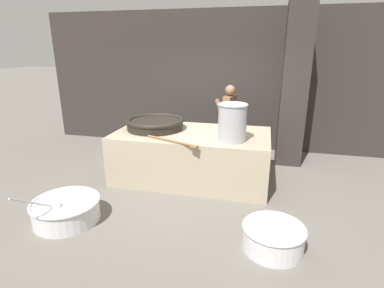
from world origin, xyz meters
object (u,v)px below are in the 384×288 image
prep_bowl_meat (273,236)px  giant_wok_near (155,123)px  prep_bowl_vegetables (66,209)px  stock_pot (232,122)px  cook (229,119)px

prep_bowl_meat → giant_wok_near: bearing=139.0°
prep_bowl_vegetables → prep_bowl_meat: (2.90, 0.04, -0.01)m
prep_bowl_meat → prep_bowl_vegetables: bearing=-179.2°
stock_pot → cook: cook is taller
cook → prep_bowl_vegetables: size_ratio=1.32×
cook → prep_bowl_vegetables: bearing=71.5°
cook → prep_bowl_meat: size_ratio=2.11×
giant_wok_near → prep_bowl_vegetables: giant_wok_near is taller
giant_wok_near → prep_bowl_vegetables: size_ratio=0.89×
stock_pot → prep_bowl_vegetables: bearing=-144.2°
prep_bowl_vegetables → prep_bowl_meat: prep_bowl_vegetables is taller
prep_bowl_vegetables → prep_bowl_meat: bearing=0.8°
stock_pot → giant_wok_near: bearing=164.8°
prep_bowl_vegetables → prep_bowl_meat: 2.90m
stock_pot → prep_bowl_meat: (0.72, -1.53, -1.06)m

